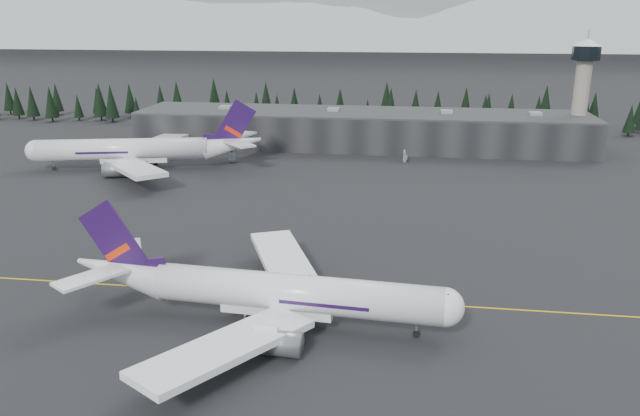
# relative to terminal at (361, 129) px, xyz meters

# --- Properties ---
(ground) EXTENTS (1400.00, 1400.00, 0.00)m
(ground) POSITION_rel_terminal_xyz_m (0.00, -125.00, -6.30)
(ground) COLOR black
(ground) RESTS_ON ground
(taxiline) EXTENTS (400.00, 0.40, 0.02)m
(taxiline) POSITION_rel_terminal_xyz_m (0.00, -127.00, -6.29)
(taxiline) COLOR gold
(taxiline) RESTS_ON ground
(terminal) EXTENTS (160.00, 30.00, 12.60)m
(terminal) POSITION_rel_terminal_xyz_m (0.00, 0.00, 0.00)
(terminal) COLOR black
(terminal) RESTS_ON ground
(control_tower) EXTENTS (10.00, 10.00, 37.70)m
(control_tower) POSITION_rel_terminal_xyz_m (75.00, 3.00, 17.11)
(control_tower) COLOR gray
(control_tower) RESTS_ON ground
(treeline) EXTENTS (360.00, 20.00, 15.00)m
(treeline) POSITION_rel_terminal_xyz_m (0.00, 37.00, 1.20)
(treeline) COLOR black
(treeline) RESTS_ON ground
(mountain_ridge) EXTENTS (4400.00, 900.00, 420.00)m
(mountain_ridge) POSITION_rel_terminal_xyz_m (0.00, 875.00, -6.30)
(mountain_ridge) COLOR white
(mountain_ridge) RESTS_ON ground
(jet_main) EXTENTS (62.35, 57.41, 18.33)m
(jet_main) POSITION_rel_terminal_xyz_m (-4.61, -136.57, -1.13)
(jet_main) COLOR white
(jet_main) RESTS_ON ground
(jet_parked) EXTENTS (70.93, 64.76, 21.16)m
(jet_parked) POSITION_rel_terminal_xyz_m (-63.50, -43.41, -0.33)
(jet_parked) COLOR silver
(jet_parked) RESTS_ON ground
(gse_vehicle_a) EXTENTS (3.93, 5.33, 1.35)m
(gse_vehicle_a) POSITION_rel_terminal_xyz_m (-39.03, -31.49, -5.63)
(gse_vehicle_a) COLOR white
(gse_vehicle_a) RESTS_ON ground
(gse_vehicle_b) EXTENTS (4.44, 2.07, 1.47)m
(gse_vehicle_b) POSITION_rel_terminal_xyz_m (16.35, -24.11, -5.56)
(gse_vehicle_b) COLOR #BDBDBF
(gse_vehicle_b) RESTS_ON ground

